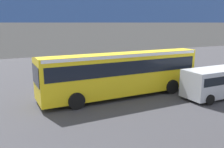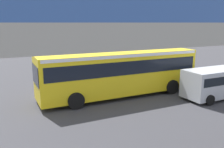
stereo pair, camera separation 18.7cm
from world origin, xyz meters
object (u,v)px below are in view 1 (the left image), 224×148
pedestrian (100,72)px  traffic_sign (160,55)px  parked_van (216,81)px  city_bus (120,70)px

pedestrian → traffic_sign: (-6.78, -0.41, 1.00)m
parked_van → city_bus: bearing=-30.1°
city_bus → traffic_sign: 8.61m
parked_van → traffic_sign: (-1.38, -8.14, 0.71)m
city_bus → traffic_sign: (-7.15, -4.80, 0.01)m
traffic_sign → pedestrian: bearing=3.4°
city_bus → parked_van: bearing=149.9°
city_bus → traffic_sign: bearing=-146.1°
city_bus → pedestrian: 4.52m
city_bus → traffic_sign: city_bus is taller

